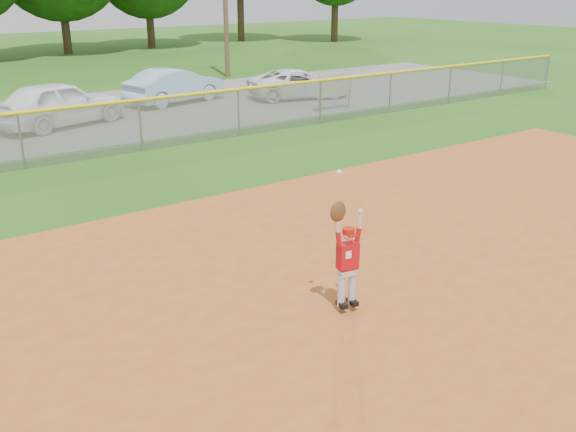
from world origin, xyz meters
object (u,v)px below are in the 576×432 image
Objects in this scene: sponsor_sign at (334,86)px; car_white_b at (299,84)px; car_white_a at (59,103)px; ballplayer at (346,254)px; car_blue at (175,86)px.

car_white_b is at bearing 79.47° from sponsor_sign.
car_white_a is 10.01m from car_white_b.
ballplayer is (-10.10, -12.50, 0.00)m from sponsor_sign.
car_white_a is 2.79× the size of sponsor_sign.
car_white_b is at bearing 55.49° from ballplayer.
car_blue is (5.19, 1.77, -0.07)m from car_white_a.
ballplayer is (-5.84, -17.47, 0.23)m from car_blue.
car_blue is 2.61× the size of sponsor_sign.
car_white_a is at bearing 87.64° from ballplayer.
car_white_a is 2.13× the size of ballplayer.
car_blue is at bearing 83.07° from car_white_b.
sponsor_sign is (-0.56, -2.99, 0.32)m from car_white_b.
ballplayer is at bearing -128.93° from sponsor_sign.
car_white_b is at bearing -126.37° from car_blue.
car_blue is 0.99× the size of car_white_b.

